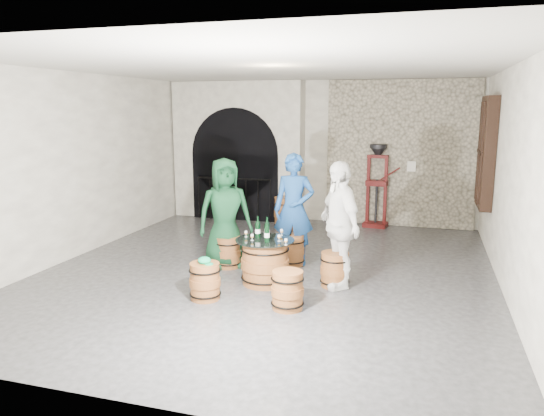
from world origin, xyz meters
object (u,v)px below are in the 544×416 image
(person_white, at_px, (339,225))
(wine_bottle_right, at_px, (267,230))
(barrel_stool_near_left, at_px, (205,281))
(barrel_stool_far, at_px, (292,250))
(barrel_table, at_px, (265,262))
(person_green, at_px, (225,213))
(barrel_stool_left, at_px, (228,252))
(barrel_stool_near_right, at_px, (287,290))
(side_barrel, at_px, (286,213))
(person_blue, at_px, (294,209))
(corking_press, at_px, (377,179))
(wine_bottle_left, at_px, (258,229))
(wine_bottle_center, at_px, (267,233))
(barrel_stool_right, at_px, (335,270))

(person_white, xyz_separation_m, wine_bottle_right, (-1.05, -0.13, -0.12))
(barrel_stool_near_left, bearing_deg, barrel_stool_far, 68.49)
(barrel_table, xyz_separation_m, barrel_stool_near_left, (-0.60, -0.85, -0.08))
(person_green, distance_m, wine_bottle_right, 1.08)
(barrel_table, relative_size, barrel_stool_left, 1.70)
(barrel_stool_far, bearing_deg, person_green, -160.30)
(barrel_stool_near_right, bearing_deg, barrel_stool_near_left, 179.46)
(side_barrel, bearing_deg, person_blue, -71.70)
(barrel_stool_near_right, bearing_deg, barrel_stool_far, 103.05)
(corking_press, bearing_deg, side_barrel, -150.98)
(person_green, distance_m, person_white, 2.01)
(barrel_stool_left, height_order, person_white, person_white)
(wine_bottle_left, xyz_separation_m, corking_press, (1.34, 4.23, 0.25))
(corking_press, bearing_deg, barrel_stool_near_right, -89.99)
(person_green, bearing_deg, barrel_stool_near_left, -113.48)
(barrel_stool_near_left, height_order, wine_bottle_center, wine_bottle_center)
(barrel_stool_right, relative_size, wine_bottle_center, 1.58)
(corking_press, bearing_deg, wine_bottle_right, -98.79)
(wine_bottle_center, bearing_deg, barrel_stool_near_right, -55.30)
(barrel_table, relative_size, barrel_stool_near_right, 1.70)
(barrel_table, distance_m, side_barrel, 3.61)
(barrel_stool_near_right, bearing_deg, wine_bottle_right, 121.47)
(barrel_stool_left, xyz_separation_m, wine_bottle_left, (0.70, -0.54, 0.56))
(barrel_table, xyz_separation_m, barrel_stool_near_right, (0.58, -0.86, -0.08))
(barrel_table, relative_size, wine_bottle_right, 2.69)
(barrel_stool_near_right, height_order, barrel_stool_near_left, same)
(barrel_stool_left, relative_size, barrel_stool_near_right, 1.00)
(barrel_stool_near_right, bearing_deg, wine_bottle_left, 127.49)
(barrel_stool_right, height_order, wine_bottle_center, wine_bottle_center)
(barrel_stool_left, xyz_separation_m, barrel_stool_far, (0.98, 0.41, 0.00))
(person_green, height_order, person_blue, person_blue)
(barrel_stool_far, xyz_separation_m, wine_bottle_center, (-0.07, -1.15, 0.56))
(barrel_table, bearing_deg, barrel_stool_near_right, -55.97)
(person_green, height_order, person_white, person_white)
(barrel_stool_far, distance_m, person_white, 1.41)
(wine_bottle_center, relative_size, side_barrel, 0.47)
(person_blue, bearing_deg, wine_bottle_right, -102.80)
(wine_bottle_left, bearing_deg, person_blue, 74.43)
(corking_press, bearing_deg, barrel_table, -98.72)
(wine_bottle_right, bearing_deg, side_barrel, 100.81)
(side_barrel, height_order, corking_press, corking_press)
(barrel_stool_near_right, height_order, person_white, person_white)
(barrel_table, height_order, wine_bottle_right, wine_bottle_right)
(barrel_stool_left, distance_m, wine_bottle_right, 1.15)
(barrel_table, distance_m, corking_press, 4.53)
(barrel_stool_left, xyz_separation_m, wine_bottle_center, (0.90, -0.73, 0.56))
(wine_bottle_center, relative_size, corking_press, 0.18)
(barrel_stool_right, bearing_deg, wine_bottle_left, -174.37)
(side_barrel, bearing_deg, barrel_stool_left, -93.54)
(wine_bottle_center, distance_m, corking_press, 4.58)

